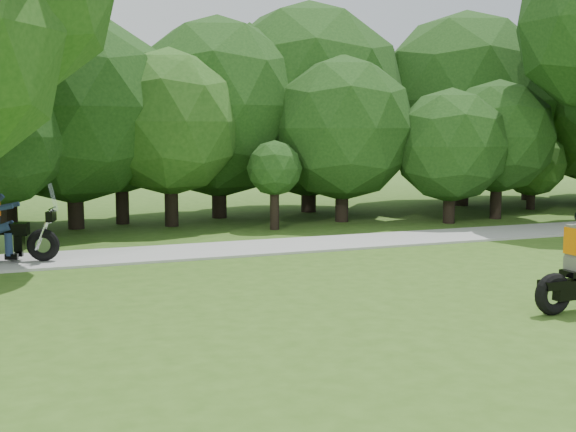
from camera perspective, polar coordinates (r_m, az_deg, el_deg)
ground at (r=13.24m, az=20.32°, el=-7.16°), size 100.00×100.00×0.00m
walkway at (r=19.83m, az=5.03°, el=-2.04°), size 60.00×2.20×0.06m
tree_line at (r=25.83m, az=-0.83°, el=8.23°), size 40.20×11.77×7.74m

